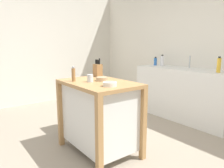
{
  "coord_description": "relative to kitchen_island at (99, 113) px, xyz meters",
  "views": [
    {
      "loc": [
        2.07,
        -1.24,
        1.3
      ],
      "look_at": [
        0.02,
        0.32,
        0.83
      ],
      "focal_mm": 33.89,
      "sensor_mm": 36.0,
      "label": 1
    }
  ],
  "objects": [
    {
      "name": "knife_block",
      "position": [
        -0.36,
        0.23,
        0.48
      ],
      "size": [
        0.11,
        0.09,
        0.25
      ],
      "color": "#9E7042",
      "rests_on": "kitchen_island"
    },
    {
      "name": "bowl_ceramic_small",
      "position": [
        -0.03,
        0.07,
        0.41
      ],
      "size": [
        0.14,
        0.14,
        0.04
      ],
      "color": "tan",
      "rests_on": "kitchen_island"
    },
    {
      "name": "bowl_stoneware_deep",
      "position": [
        0.31,
        -0.06,
        0.41
      ],
      "size": [
        0.15,
        0.15,
        0.05
      ],
      "color": "silver",
      "rests_on": "kitchen_island"
    },
    {
      "name": "sink_counter",
      "position": [
        -0.12,
        1.9,
        -0.04
      ],
      "size": [
        1.78,
        0.6,
        0.9
      ],
      "color": "silver",
      "rests_on": "ground"
    },
    {
      "name": "trash_bin",
      "position": [
        -0.72,
        0.07,
        -0.18
      ],
      "size": [
        0.36,
        0.28,
        0.63
      ],
      "color": "gray",
      "rests_on": "ground"
    },
    {
      "name": "pepper_grinder",
      "position": [
        -0.2,
        -0.22,
        0.47
      ],
      "size": [
        0.04,
        0.04,
        0.18
      ],
      "color": "#9E7042",
      "rests_on": "kitchen_island"
    },
    {
      "name": "sink_faucet",
      "position": [
        -0.12,
        2.04,
        0.52
      ],
      "size": [
        0.02,
        0.02,
        0.22
      ],
      "color": "#B7BCC1",
      "rests_on": "sink_counter"
    },
    {
      "name": "drinking_cup",
      "position": [
        -0.04,
        -0.09,
        0.43
      ],
      "size": [
        0.07,
        0.07,
        0.09
      ],
      "color": "silver",
      "rests_on": "kitchen_island"
    },
    {
      "name": "kitchen_island",
      "position": [
        0.0,
        0.0,
        0.0
      ],
      "size": [
        0.97,
        0.66,
        0.88
      ],
      "color": "#AD7F4C",
      "rests_on": "ground"
    },
    {
      "name": "bottle_hand_soap",
      "position": [
        -0.85,
        1.96,
        0.49
      ],
      "size": [
        0.06,
        0.06,
        0.17
      ],
      "color": "blue",
      "rests_on": "sink_counter"
    },
    {
      "name": "wall_left",
      "position": [
        -2.79,
        0.77,
        0.81
      ],
      "size": [
        0.1,
        2.97,
        2.6
      ],
      "primitive_type": "cube",
      "color": "silver",
      "rests_on": "ground"
    },
    {
      "name": "wall_back",
      "position": [
        -0.02,
        2.25,
        0.81
      ],
      "size": [
        5.53,
        0.1,
        2.6
      ],
      "primitive_type": "cube",
      "color": "silver",
      "rests_on": "ground"
    },
    {
      "name": "bottle_dish_soap",
      "position": [
        -0.71,
        2.0,
        0.51
      ],
      "size": [
        0.07,
        0.07,
        0.22
      ],
      "color": "white",
      "rests_on": "sink_counter"
    },
    {
      "name": "ground_plane",
      "position": [
        -0.02,
        -0.12,
        -0.49
      ],
      "size": [
        6.53,
        6.53,
        0.0
      ],
      "primitive_type": "plane",
      "color": "gray",
      "rests_on": "ground"
    },
    {
      "name": "bottle_spray_cleaner",
      "position": [
        0.51,
        1.81,
        0.52
      ],
      "size": [
        0.06,
        0.06,
        0.24
      ],
      "color": "yellow",
      "rests_on": "sink_counter"
    }
  ]
}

